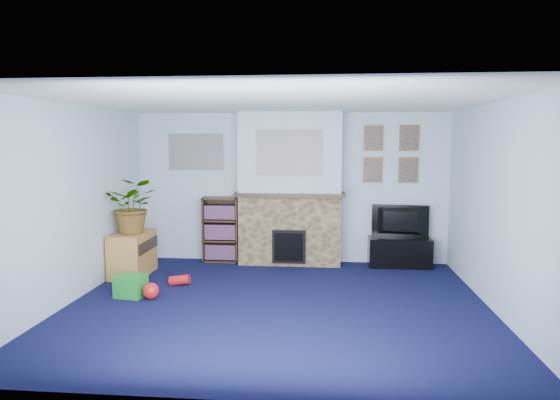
# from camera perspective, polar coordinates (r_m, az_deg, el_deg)

# --- Properties ---
(floor) EXTENTS (5.00, 4.50, 0.01)m
(floor) POSITION_cam_1_polar(r_m,az_deg,el_deg) (6.10, -0.31, -11.89)
(floor) COLOR #0E1035
(floor) RESTS_ON ground
(ceiling) EXTENTS (5.00, 4.50, 0.01)m
(ceiling) POSITION_cam_1_polar(r_m,az_deg,el_deg) (5.80, -0.32, 11.21)
(ceiling) COLOR white
(ceiling) RESTS_ON wall_back
(wall_back) EXTENTS (5.00, 0.04, 2.40)m
(wall_back) POSITION_cam_1_polar(r_m,az_deg,el_deg) (8.06, 1.26, 1.38)
(wall_back) COLOR silver
(wall_back) RESTS_ON ground
(wall_front) EXTENTS (5.00, 0.04, 2.40)m
(wall_front) POSITION_cam_1_polar(r_m,az_deg,el_deg) (3.63, -3.82, -5.12)
(wall_front) COLOR silver
(wall_front) RESTS_ON ground
(wall_left) EXTENTS (0.04, 4.50, 2.40)m
(wall_left) POSITION_cam_1_polar(r_m,az_deg,el_deg) (6.56, -22.59, -0.33)
(wall_left) COLOR silver
(wall_left) RESTS_ON ground
(wall_right) EXTENTS (0.04, 4.50, 2.40)m
(wall_right) POSITION_cam_1_polar(r_m,az_deg,el_deg) (6.12, 23.69, -0.85)
(wall_right) COLOR silver
(wall_right) RESTS_ON ground
(chimney_breast) EXTENTS (1.72, 0.50, 2.40)m
(chimney_breast) POSITION_cam_1_polar(r_m,az_deg,el_deg) (7.86, 1.15, 1.13)
(chimney_breast) COLOR brown
(chimney_breast) RESTS_ON ground
(collage_main) EXTENTS (1.00, 0.03, 0.68)m
(collage_main) POSITION_cam_1_polar(r_m,az_deg,el_deg) (7.61, 1.04, 5.45)
(collage_main) COLOR gray
(collage_main) RESTS_ON chimney_breast
(collage_left) EXTENTS (0.90, 0.03, 0.58)m
(collage_left) POSITION_cam_1_polar(r_m,az_deg,el_deg) (8.27, -9.57, 5.45)
(collage_left) COLOR gray
(collage_left) RESTS_ON wall_back
(portrait_tl) EXTENTS (0.30, 0.03, 0.40)m
(portrait_tl) POSITION_cam_1_polar(r_m,az_deg,el_deg) (8.02, 10.64, 6.97)
(portrait_tl) COLOR brown
(portrait_tl) RESTS_ON wall_back
(portrait_tr) EXTENTS (0.30, 0.03, 0.40)m
(portrait_tr) POSITION_cam_1_polar(r_m,az_deg,el_deg) (8.09, 14.55, 6.87)
(portrait_tr) COLOR brown
(portrait_tr) RESTS_ON wall_back
(portrait_bl) EXTENTS (0.30, 0.03, 0.40)m
(portrait_bl) POSITION_cam_1_polar(r_m,az_deg,el_deg) (8.03, 10.56, 3.40)
(portrait_bl) COLOR brown
(portrait_bl) RESTS_ON wall_back
(portrait_br) EXTENTS (0.30, 0.03, 0.40)m
(portrait_br) POSITION_cam_1_polar(r_m,az_deg,el_deg) (8.10, 14.44, 3.33)
(portrait_br) COLOR brown
(portrait_br) RESTS_ON wall_back
(tv_stand) EXTENTS (0.96, 0.40, 0.45)m
(tv_stand) POSITION_cam_1_polar(r_m,az_deg,el_deg) (8.06, 13.50, -5.83)
(tv_stand) COLOR black
(tv_stand) RESTS_ON ground
(television) EXTENTS (0.88, 0.22, 0.51)m
(television) POSITION_cam_1_polar(r_m,az_deg,el_deg) (7.99, 13.57, -2.42)
(television) COLOR black
(television) RESTS_ON tv_stand
(bookshelf) EXTENTS (0.58, 0.28, 1.05)m
(bookshelf) POSITION_cam_1_polar(r_m,az_deg,el_deg) (8.17, -6.73, -3.54)
(bookshelf) COLOR #332012
(bookshelf) RESTS_ON ground
(sideboard) EXTENTS (0.45, 0.82, 0.63)m
(sideboard) POSITION_cam_1_polar(r_m,az_deg,el_deg) (7.63, -16.49, -5.65)
(sideboard) COLOR #BE833C
(sideboard) RESTS_ON ground
(potted_plant) EXTENTS (0.79, 0.71, 0.79)m
(potted_plant) POSITION_cam_1_polar(r_m,az_deg,el_deg) (7.45, -16.45, -0.62)
(potted_plant) COLOR #26661E
(potted_plant) RESTS_ON sideboard
(mantel_clock) EXTENTS (0.09, 0.06, 0.13)m
(mantel_clock) POSITION_cam_1_polar(r_m,az_deg,el_deg) (7.81, 1.31, 1.36)
(mantel_clock) COLOR gold
(mantel_clock) RESTS_ON chimney_breast
(mantel_candle) EXTENTS (0.05, 0.05, 0.15)m
(mantel_candle) POSITION_cam_1_polar(r_m,az_deg,el_deg) (7.79, 3.73, 1.41)
(mantel_candle) COLOR #B2BFC6
(mantel_candle) RESTS_ON chimney_breast
(mantel_teddy) EXTENTS (0.13, 0.13, 0.13)m
(mantel_teddy) POSITION_cam_1_polar(r_m,az_deg,el_deg) (7.88, -3.44, 1.36)
(mantel_teddy) COLOR gray
(mantel_teddy) RESTS_ON chimney_breast
(mantel_can) EXTENTS (0.06, 0.06, 0.13)m
(mantel_can) POSITION_cam_1_polar(r_m,az_deg,el_deg) (7.79, 6.80, 1.23)
(mantel_can) COLOR purple
(mantel_can) RESTS_ON chimney_breast
(green_crate) EXTENTS (0.38, 0.33, 0.28)m
(green_crate) POSITION_cam_1_polar(r_m,az_deg,el_deg) (6.64, -16.69, -9.36)
(green_crate) COLOR #198C26
(green_crate) RESTS_ON ground
(toy_ball) EXTENTS (0.20, 0.20, 0.20)m
(toy_ball) POSITION_cam_1_polar(r_m,az_deg,el_deg) (6.49, -14.55, -10.14)
(toy_ball) COLOR red
(toy_ball) RESTS_ON ground
(toy_block) EXTENTS (0.26, 0.26, 0.24)m
(toy_block) POSITION_cam_1_polar(r_m,az_deg,el_deg) (7.48, -17.58, -7.83)
(toy_block) COLOR purple
(toy_block) RESTS_ON ground
(toy_tube) EXTENTS (0.29, 0.13, 0.17)m
(toy_tube) POSITION_cam_1_polar(r_m,az_deg,el_deg) (7.00, -11.39, -8.97)
(toy_tube) COLOR red
(toy_tube) RESTS_ON ground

